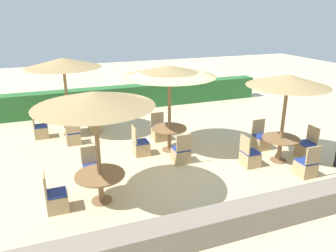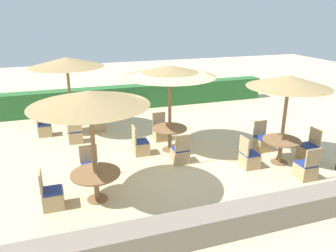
{
  "view_description": "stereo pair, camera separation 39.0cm",
  "coord_description": "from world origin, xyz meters",
  "px_view_note": "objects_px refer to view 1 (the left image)",
  "views": [
    {
      "loc": [
        -3.33,
        -8.16,
        4.21
      ],
      "look_at": [
        0.0,
        0.6,
        0.9
      ],
      "focal_mm": 35.0,
      "sensor_mm": 36.0,
      "label": 1
    },
    {
      "loc": [
        -2.97,
        -8.29,
        4.21
      ],
      "look_at": [
        0.0,
        0.6,
        0.9
      ],
      "focal_mm": 35.0,
      "sensor_mm": 36.0,
      "label": 2
    }
  ],
  "objects_px": {
    "round_table_front_left": "(100,180)",
    "patio_chair_front_left_north": "(92,173)",
    "patio_chair_front_right_north": "(261,141)",
    "parasol_center": "(170,71)",
    "patio_chair_back_left_north": "(69,119)",
    "patio_chair_front_right_west": "(250,157)",
    "parasol_back_left": "(63,63)",
    "patio_chair_front_left_west": "(56,200)",
    "patio_chair_center_west": "(141,147)",
    "patio_chair_center_north": "(159,132)",
    "patio_chair_back_left_east": "(95,124)",
    "round_table_center": "(169,132)",
    "parasol_front_left": "(94,99)",
    "patio_chair_front_right_east": "(306,148)",
    "round_table_front_right": "(280,143)",
    "patio_chair_center_south": "(181,154)",
    "patio_chair_front_right_south": "(306,167)",
    "round_table_back_left": "(69,120)",
    "patio_chair_back_left_west": "(41,130)",
    "patio_chair_back_left_south": "(73,136)",
    "parasol_front_right": "(288,81)"
  },
  "relations": [
    {
      "from": "parasol_center",
      "to": "patio_chair_front_right_west",
      "type": "height_order",
      "value": "parasol_center"
    },
    {
      "from": "round_table_center",
      "to": "patio_chair_center_north",
      "type": "relative_size",
      "value": 1.16
    },
    {
      "from": "patio_chair_center_west",
      "to": "patio_chair_front_right_east",
      "type": "bearing_deg",
      "value": 67.91
    },
    {
      "from": "round_table_back_left",
      "to": "patio_chair_front_right_west",
      "type": "bearing_deg",
      "value": -44.24
    },
    {
      "from": "round_table_back_left",
      "to": "patio_chair_back_left_west",
      "type": "height_order",
      "value": "patio_chair_back_left_west"
    },
    {
      "from": "round_table_center",
      "to": "patio_chair_back_left_south",
      "type": "relative_size",
      "value": 1.16
    },
    {
      "from": "patio_chair_center_south",
      "to": "patio_chair_front_right_west",
      "type": "relative_size",
      "value": 1.0
    },
    {
      "from": "round_table_center",
      "to": "patio_chair_front_left_north",
      "type": "xyz_separation_m",
      "value": [
        -2.6,
        -1.22,
        -0.34
      ]
    },
    {
      "from": "patio_chair_front_left_north",
      "to": "patio_chair_front_right_north",
      "type": "xyz_separation_m",
      "value": [
        5.39,
        0.3,
        0.0
      ]
    },
    {
      "from": "parasol_front_left",
      "to": "round_table_front_left",
      "type": "bearing_deg",
      "value": 26.57
    },
    {
      "from": "parasol_front_right",
      "to": "patio_chair_front_right_south",
      "type": "height_order",
      "value": "parasol_front_right"
    },
    {
      "from": "patio_chair_back_left_north",
      "to": "patio_chair_front_right_south",
      "type": "height_order",
      "value": "same"
    },
    {
      "from": "patio_chair_center_west",
      "to": "round_table_front_left",
      "type": "height_order",
      "value": "patio_chair_center_west"
    },
    {
      "from": "patio_chair_center_south",
      "to": "round_table_front_right",
      "type": "relative_size",
      "value": 0.87
    },
    {
      "from": "round_table_center",
      "to": "patio_chair_front_left_north",
      "type": "height_order",
      "value": "patio_chair_front_left_north"
    },
    {
      "from": "round_table_back_left",
      "to": "patio_chair_front_right_east",
      "type": "bearing_deg",
      "value": -34.45
    },
    {
      "from": "patio_chair_front_right_north",
      "to": "patio_chair_front_right_south",
      "type": "xyz_separation_m",
      "value": [
        0.0,
        -2.0,
        0.0
      ]
    },
    {
      "from": "patio_chair_back_left_east",
      "to": "patio_chair_back_left_north",
      "type": "relative_size",
      "value": 1.0
    },
    {
      "from": "patio_chair_back_left_west",
      "to": "parasol_front_left",
      "type": "bearing_deg",
      "value": 14.6
    },
    {
      "from": "patio_chair_front_left_west",
      "to": "patio_chair_front_right_west",
      "type": "relative_size",
      "value": 1.0
    },
    {
      "from": "parasol_front_right",
      "to": "patio_chair_back_left_south",
      "type": "bearing_deg",
      "value": 147.67
    },
    {
      "from": "patio_chair_front_left_west",
      "to": "patio_chair_center_south",
      "type": "bearing_deg",
      "value": 109.69
    },
    {
      "from": "parasol_center",
      "to": "patio_chair_back_left_north",
      "type": "bearing_deg",
      "value": 127.89
    },
    {
      "from": "parasol_center",
      "to": "patio_chair_back_left_north",
      "type": "distance_m",
      "value": 5.05
    },
    {
      "from": "patio_chair_front_right_west",
      "to": "patio_chair_back_left_east",
      "type": "bearing_deg",
      "value": -140.71
    },
    {
      "from": "round_table_front_right",
      "to": "patio_chair_front_right_east",
      "type": "bearing_deg",
      "value": -1.34
    },
    {
      "from": "round_table_front_right",
      "to": "patio_chair_center_west",
      "type": "bearing_deg",
      "value": 153.11
    },
    {
      "from": "patio_chair_front_right_east",
      "to": "patio_chair_back_left_north",
      "type": "bearing_deg",
      "value": 49.88
    },
    {
      "from": "patio_chair_center_west",
      "to": "parasol_front_left",
      "type": "distance_m",
      "value": 3.49
    },
    {
      "from": "patio_chair_back_left_west",
      "to": "parasol_front_right",
      "type": "height_order",
      "value": "parasol_front_right"
    },
    {
      "from": "patio_chair_back_left_west",
      "to": "patio_chair_back_left_north",
      "type": "height_order",
      "value": "same"
    },
    {
      "from": "patio_chair_center_south",
      "to": "patio_chair_front_right_south",
      "type": "relative_size",
      "value": 1.0
    },
    {
      "from": "parasol_back_left",
      "to": "patio_chair_back_left_south",
      "type": "xyz_separation_m",
      "value": [
        0.02,
        -0.96,
        -2.29
      ]
    },
    {
      "from": "parasol_center",
      "to": "parasol_back_left",
      "type": "height_order",
      "value": "parasol_back_left"
    },
    {
      "from": "patio_chair_center_north",
      "to": "patio_chair_back_left_east",
      "type": "bearing_deg",
      "value": -40.72
    },
    {
      "from": "patio_chair_front_right_west",
      "to": "parasol_back_left",
      "type": "bearing_deg",
      "value": -134.24
    },
    {
      "from": "patio_chair_front_left_west",
      "to": "patio_chair_back_left_north",
      "type": "bearing_deg",
      "value": 172.45
    },
    {
      "from": "parasol_center",
      "to": "patio_chair_front_left_west",
      "type": "xyz_separation_m",
      "value": [
        -3.54,
        -2.22,
        -2.26
      ]
    },
    {
      "from": "round_table_center",
      "to": "round_table_front_left",
      "type": "relative_size",
      "value": 0.95
    },
    {
      "from": "parasol_back_left",
      "to": "patio_chair_back_left_south",
      "type": "distance_m",
      "value": 2.48
    },
    {
      "from": "round_table_front_left",
      "to": "patio_chair_front_left_north",
      "type": "bearing_deg",
      "value": 92.87
    },
    {
      "from": "round_table_center",
      "to": "patio_chair_center_north",
      "type": "height_order",
      "value": "patio_chair_center_north"
    },
    {
      "from": "patio_chair_back_left_west",
      "to": "patio_chair_front_right_south",
      "type": "xyz_separation_m",
      "value": [
        6.6,
        -5.54,
        0.0
      ]
    },
    {
      "from": "patio_chair_front_right_east",
      "to": "patio_chair_front_right_north",
      "type": "bearing_deg",
      "value": 43.08
    },
    {
      "from": "patio_chair_front_right_north",
      "to": "patio_chair_front_right_east",
      "type": "bearing_deg",
      "value": 133.08
    },
    {
      "from": "patio_chair_center_west",
      "to": "patio_chair_front_right_south",
      "type": "height_order",
      "value": "same"
    },
    {
      "from": "patio_chair_front_left_west",
      "to": "patio_chair_front_left_north",
      "type": "distance_m",
      "value": 1.37
    },
    {
      "from": "patio_chair_front_right_east",
      "to": "patio_chair_front_right_south",
      "type": "height_order",
      "value": "same"
    },
    {
      "from": "patio_chair_back_left_east",
      "to": "patio_chair_front_right_north",
      "type": "height_order",
      "value": "same"
    },
    {
      "from": "patio_chair_front_right_east",
      "to": "patio_chair_front_right_west",
      "type": "bearing_deg",
      "value": 88.57
    }
  ]
}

